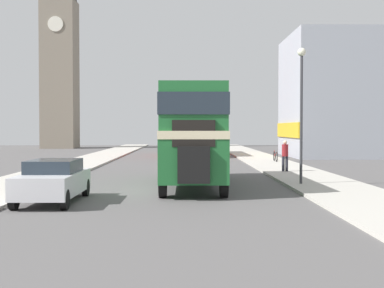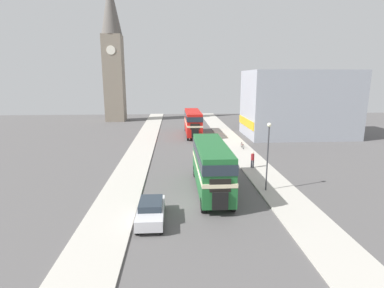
{
  "view_description": "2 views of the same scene",
  "coord_description": "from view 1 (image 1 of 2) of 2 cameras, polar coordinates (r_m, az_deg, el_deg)",
  "views": [
    {
      "loc": [
        0.67,
        -20.66,
        2.5
      ],
      "look_at": [
        0.94,
        2.72,
        1.83
      ],
      "focal_mm": 50.0,
      "sensor_mm": 36.0,
      "label": 1
    },
    {
      "loc": [
        -2.18,
        -21.58,
        9.56
      ],
      "look_at": [
        0.0,
        14.38,
        1.63
      ],
      "focal_mm": 28.0,
      "sensor_mm": 36.0,
      "label": 2
    }
  ],
  "objects": [
    {
      "name": "ground_plane",
      "position": [
        20.82,
        -2.51,
        -5.24
      ],
      "size": [
        120.0,
        120.0,
        0.0
      ],
      "primitive_type": "plane",
      "color": "#565454"
    },
    {
      "name": "sidewalk_right",
      "position": [
        21.67,
        15.69,
        -4.87
      ],
      "size": [
        3.5,
        120.0,
        0.12
      ],
      "color": "#B7B2A8",
      "rests_on": "ground_plane"
    },
    {
      "name": "double_decker_bus",
      "position": [
        23.36,
        0.0,
        1.63
      ],
      "size": [
        2.52,
        10.21,
        4.17
      ],
      "color": "#1E602D",
      "rests_on": "ground_plane"
    },
    {
      "name": "bus_distant",
      "position": [
        49.42,
        -0.25,
        1.63
      ],
      "size": [
        2.48,
        10.73,
        4.15
      ],
      "color": "red",
      "rests_on": "ground_plane"
    },
    {
      "name": "car_parked_near",
      "position": [
        18.73,
        -14.58,
        -3.76
      ],
      "size": [
        1.76,
        4.32,
        1.44
      ],
      "color": "silver",
      "rests_on": "ground_plane"
    },
    {
      "name": "pedestrian_walking",
      "position": [
        30.23,
        9.89,
        -1.03
      ],
      "size": [
        0.35,
        0.35,
        1.73
      ],
      "color": "#282833",
      "rests_on": "sidewalk_right"
    },
    {
      "name": "bicycle_on_pavement",
      "position": [
        39.37,
        8.89,
        -1.31
      ],
      "size": [
        0.05,
        1.76,
        0.78
      ],
      "color": "black",
      "rests_on": "sidewalk_right"
    },
    {
      "name": "street_lamp",
      "position": [
        23.62,
        11.59,
        5.15
      ],
      "size": [
        0.36,
        0.36,
        5.86
      ],
      "color": "#38383D",
      "rests_on": "sidewalk_right"
    },
    {
      "name": "church_tower",
      "position": [
        71.55,
        -13.95,
        12.07
      ],
      "size": [
        4.4,
        4.4,
        30.3
      ],
      "color": "gray",
      "rests_on": "ground_plane"
    },
    {
      "name": "shop_building_block",
      "position": [
        51.11,
        19.77,
        4.81
      ],
      "size": [
        17.31,
        10.38,
        10.81
      ],
      "color": "#999EA8",
      "rests_on": "ground_plane"
    }
  ]
}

